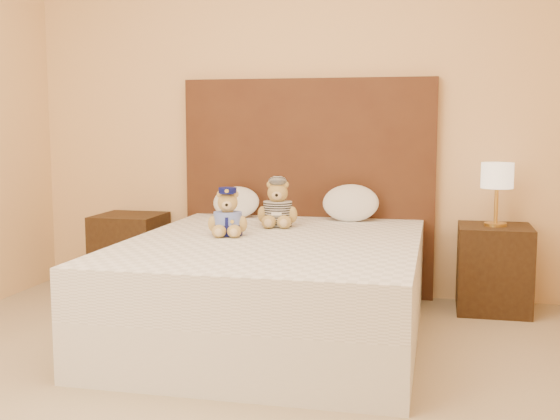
# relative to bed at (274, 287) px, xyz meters

# --- Properties ---
(ground) EXTENTS (4.00, 4.50, 0.00)m
(ground) POSITION_rel_bed_xyz_m (0.00, -1.20, -0.28)
(ground) COLOR tan
(ground) RESTS_ON ground
(bed) EXTENTS (1.60, 2.00, 0.55)m
(bed) POSITION_rel_bed_xyz_m (0.00, 0.00, 0.00)
(bed) COLOR white
(bed) RESTS_ON ground
(headboard) EXTENTS (1.75, 0.08, 1.50)m
(headboard) POSITION_rel_bed_xyz_m (0.00, 1.01, 0.47)
(headboard) COLOR #4D2A17
(headboard) RESTS_ON ground
(nightstand_left) EXTENTS (0.45, 0.45, 0.55)m
(nightstand_left) POSITION_rel_bed_xyz_m (-1.25, 0.80, -0.00)
(nightstand_left) COLOR #342210
(nightstand_left) RESTS_ON ground
(nightstand_right) EXTENTS (0.45, 0.45, 0.55)m
(nightstand_right) POSITION_rel_bed_xyz_m (1.25, 0.80, -0.00)
(nightstand_right) COLOR #342210
(nightstand_right) RESTS_ON ground
(lamp) EXTENTS (0.20, 0.20, 0.40)m
(lamp) POSITION_rel_bed_xyz_m (1.25, 0.80, 0.57)
(lamp) COLOR gold
(lamp) RESTS_ON nightstand_right
(teddy_police) EXTENTS (0.28, 0.27, 0.28)m
(teddy_police) POSITION_rel_bed_xyz_m (-0.29, 0.06, 0.41)
(teddy_police) COLOR #A88341
(teddy_police) RESTS_ON bed
(teddy_prisoner) EXTENTS (0.29, 0.28, 0.29)m
(teddy_prisoner) POSITION_rel_bed_xyz_m (-0.09, 0.47, 0.42)
(teddy_prisoner) COLOR #A88341
(teddy_prisoner) RESTS_ON bed
(pillow_left) EXTENTS (0.33, 0.21, 0.23)m
(pillow_left) POSITION_rel_bed_xyz_m (-0.47, 0.83, 0.39)
(pillow_left) COLOR white
(pillow_left) RESTS_ON bed
(pillow_right) EXTENTS (0.37, 0.24, 0.26)m
(pillow_right) POSITION_rel_bed_xyz_m (0.33, 0.83, 0.41)
(pillow_right) COLOR white
(pillow_right) RESTS_ON bed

